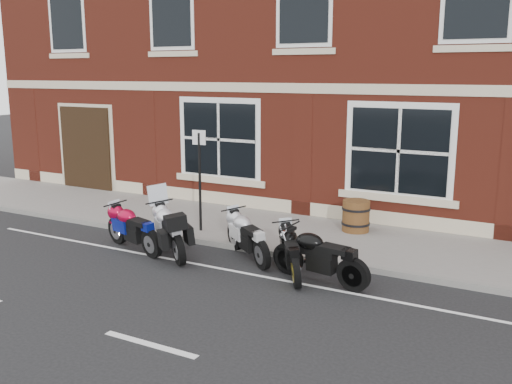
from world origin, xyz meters
TOP-DOWN VIEW (x-y plane):
  - ground at (0.00, 0.00)m, footprint 80.00×80.00m
  - sidewalk at (0.00, 3.00)m, footprint 30.00×3.00m
  - kerb at (0.00, 1.42)m, footprint 30.00×0.16m
  - pub_building at (0.00, 10.50)m, footprint 24.00×12.00m
  - moto_touring_silver at (-2.25, 0.53)m, footprint 1.71×1.47m
  - moto_sport_red at (-3.11, 0.36)m, footprint 1.93×0.74m
  - moto_sport_black at (0.58, 0.59)m, footprint 1.09×1.68m
  - moto_sport_silver at (-0.64, 1.03)m, footprint 1.64×1.30m
  - moto_naked_black at (1.15, 0.47)m, footprint 2.03×0.52m
  - barrel_planter at (0.78, 3.67)m, footprint 0.67×0.67m
  - parking_sign at (-2.47, 1.99)m, footprint 0.34×0.06m

SIDE VIEW (x-z plane):
  - ground at x=0.00m, z-range 0.00..0.00m
  - sidewalk at x=0.00m, z-range 0.00..0.12m
  - kerb at x=0.00m, z-range 0.00..0.12m
  - barrel_planter at x=0.78m, z-range 0.12..0.86m
  - moto_sport_black at x=0.58m, z-range 0.06..0.92m
  - moto_sport_silver at x=-0.64m, z-range 0.07..0.96m
  - moto_sport_red at x=-3.11m, z-range 0.07..0.96m
  - moto_naked_black at x=1.15m, z-range 0.07..0.99m
  - moto_touring_silver at x=-2.25m, z-range -0.13..1.27m
  - parking_sign at x=-2.47m, z-range 0.30..2.68m
  - pub_building at x=0.00m, z-range 0.00..12.00m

